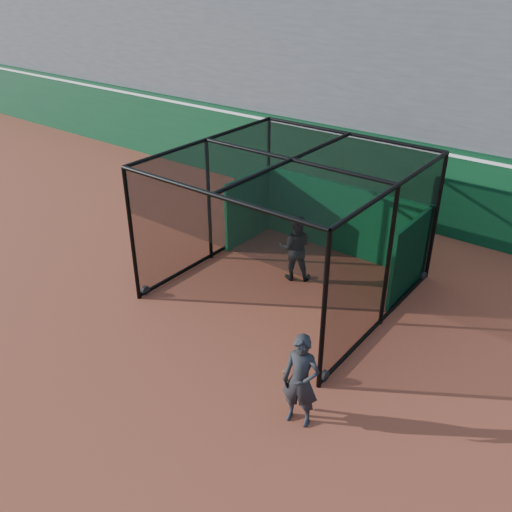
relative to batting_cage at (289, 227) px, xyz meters
The scene contains 6 objects.
ground 3.65m from the batting_cage, 92.92° to the right, with size 120.00×120.00×0.00m, color brown.
outfield_wall 5.22m from the batting_cage, 91.84° to the left, with size 50.00×0.50×2.50m.
grandstand 9.44m from the batting_cage, 91.07° to the left, with size 50.00×7.85×8.95m.
batting_cage is the anchor object (origin of this frame).
batter 0.89m from the batting_cage, 105.15° to the left, with size 0.81×0.63×1.66m, color black.
on_deck_player 4.38m from the batting_cage, 52.73° to the right, with size 0.71×0.54×1.73m.
Camera 1 is at (6.35, -5.95, 6.83)m, focal length 38.00 mm.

